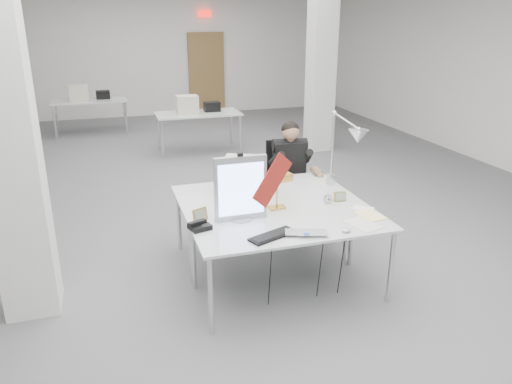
% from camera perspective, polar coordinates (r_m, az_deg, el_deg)
% --- Properties ---
extents(room_shell, '(10.04, 14.04, 3.24)m').
position_cam_1_polar(room_shell, '(6.77, -3.68, 12.43)').
color(room_shell, '#5A5A5D').
rests_on(room_shell, ground).
extents(desk_main, '(1.80, 0.90, 0.02)m').
position_cam_1_polar(desk_main, '(4.56, 3.99, -3.65)').
color(desk_main, silver).
rests_on(desk_main, room_shell).
extents(desk_second, '(1.80, 0.90, 0.02)m').
position_cam_1_polar(desk_second, '(5.35, 0.55, -0.01)').
color(desk_second, silver).
rests_on(desk_second, room_shell).
extents(bg_desk_a, '(1.60, 0.80, 0.02)m').
position_cam_1_polar(bg_desk_a, '(9.73, -6.65, 8.88)').
color(bg_desk_a, silver).
rests_on(bg_desk_a, room_shell).
extents(bg_desk_b, '(1.60, 0.80, 0.02)m').
position_cam_1_polar(bg_desk_b, '(11.74, -18.51, 9.87)').
color(bg_desk_b, silver).
rests_on(bg_desk_b, room_shell).
extents(filing_cabinet, '(0.45, 0.55, 1.20)m').
position_cam_1_polar(filing_cabinet, '(13.34, -25.78, 9.39)').
color(filing_cabinet, gray).
rests_on(filing_cabinet, room_shell).
extents(office_chair, '(0.56, 0.56, 1.01)m').
position_cam_1_polar(office_chair, '(6.26, 3.66, 0.61)').
color(office_chair, black).
rests_on(office_chair, room_shell).
extents(seated_person, '(0.60, 0.71, 0.97)m').
position_cam_1_polar(seated_person, '(6.09, 3.91, 3.97)').
color(seated_person, black).
rests_on(seated_person, office_chair).
extents(monitor, '(0.49, 0.05, 0.60)m').
position_cam_1_polar(monitor, '(4.51, -1.78, 0.40)').
color(monitor, '#A3A3A7').
rests_on(monitor, desk_main).
extents(pennant, '(0.44, 0.18, 0.50)m').
position_cam_1_polar(pennant, '(4.54, 1.90, 1.34)').
color(pennant, maroon).
rests_on(pennant, monitor).
extents(keyboard, '(0.46, 0.30, 0.02)m').
position_cam_1_polar(keyboard, '(4.26, 1.92, -5.00)').
color(keyboard, black).
rests_on(keyboard, desk_main).
extents(laptop, '(0.42, 0.34, 0.03)m').
position_cam_1_polar(laptop, '(4.27, 5.82, -5.00)').
color(laptop, '#B0B0B5').
rests_on(laptop, desk_main).
extents(mouse, '(0.10, 0.08, 0.03)m').
position_cam_1_polar(mouse, '(4.41, 10.29, -4.36)').
color(mouse, silver).
rests_on(mouse, desk_main).
extents(bankers_lamp, '(0.29, 0.17, 0.31)m').
position_cam_1_polar(bankers_lamp, '(4.82, 2.41, -0.16)').
color(bankers_lamp, '#B59338').
rests_on(bankers_lamp, desk_main).
extents(desk_phone, '(0.21, 0.20, 0.04)m').
position_cam_1_polar(desk_phone, '(4.43, -6.44, -3.97)').
color(desk_phone, black).
rests_on(desk_phone, desk_main).
extents(picture_frame_left, '(0.16, 0.10, 0.12)m').
position_cam_1_polar(picture_frame_left, '(4.59, -6.41, -2.59)').
color(picture_frame_left, '#AD834A').
rests_on(picture_frame_left, desk_main).
extents(picture_frame_right, '(0.13, 0.05, 0.10)m').
position_cam_1_polar(picture_frame_right, '(5.11, 9.56, -0.50)').
color(picture_frame_right, '#9E8544').
rests_on(picture_frame_right, desk_main).
extents(desk_clock, '(0.09, 0.06, 0.09)m').
position_cam_1_polar(desk_clock, '(5.04, 8.23, -0.74)').
color(desk_clock, '#A3A3A7').
rests_on(desk_clock, desk_main).
extents(paper_stack_a, '(0.30, 0.37, 0.01)m').
position_cam_1_polar(paper_stack_a, '(4.61, 12.09, -3.62)').
color(paper_stack_a, silver).
rests_on(paper_stack_a, desk_main).
extents(paper_stack_b, '(0.23, 0.30, 0.01)m').
position_cam_1_polar(paper_stack_b, '(4.82, 12.93, -2.60)').
color(paper_stack_b, '#FEED98').
rests_on(paper_stack_b, desk_main).
extents(paper_stack_c, '(0.24, 0.23, 0.01)m').
position_cam_1_polar(paper_stack_c, '(4.97, 12.13, -1.85)').
color(paper_stack_c, white).
rests_on(paper_stack_c, desk_main).
extents(beige_monitor, '(0.52, 0.51, 0.38)m').
position_cam_1_polar(beige_monitor, '(5.22, -1.43, 1.82)').
color(beige_monitor, beige).
rests_on(beige_monitor, desk_second).
extents(architect_lamp, '(0.29, 0.78, 1.00)m').
position_cam_1_polar(architect_lamp, '(5.26, 9.93, 5.19)').
color(architect_lamp, silver).
rests_on(architect_lamp, desk_second).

